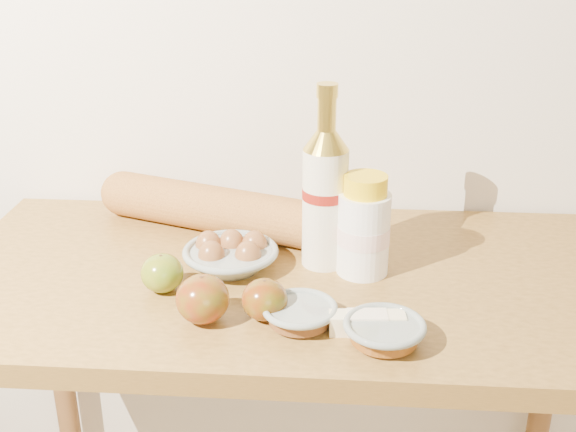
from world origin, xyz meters
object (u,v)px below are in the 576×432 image
object	(u,v)px
bourbon_bottle	(325,194)
cream_bottle	(364,228)
table	(289,334)
baguette	(222,210)
egg_bowl	(231,255)

from	to	relation	value
bourbon_bottle	cream_bottle	xyz separation A→B (m)	(0.07, -0.03, -0.05)
bourbon_bottle	cream_bottle	distance (m)	0.09
cream_bottle	table	bearing A→B (deg)	171.04
table	baguette	bearing A→B (deg)	131.63
bourbon_bottle	egg_bowl	size ratio (longest dim) A/B	1.79
table	cream_bottle	distance (m)	0.24
egg_bowl	baguette	bearing A→B (deg)	104.90
table	baguette	distance (m)	0.27
table	bourbon_bottle	distance (m)	0.26
table	bourbon_bottle	xyz separation A→B (m)	(0.06, 0.04, 0.25)
table	baguette	xyz separation A→B (m)	(-0.14, 0.16, 0.17)
bourbon_bottle	egg_bowl	bearing A→B (deg)	-146.33
table	baguette	world-z (taller)	baguette
baguette	egg_bowl	bearing A→B (deg)	-56.11
egg_bowl	baguette	distance (m)	0.15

